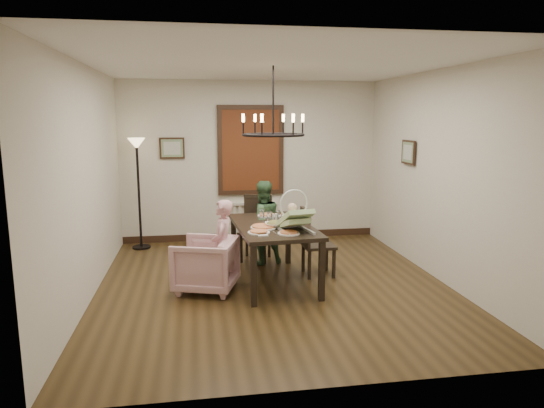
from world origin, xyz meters
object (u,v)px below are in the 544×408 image
object	(u,v)px
seated_man	(262,229)
drinking_glass	(270,217)
chair_right	(319,241)
baby_bouncer	(294,217)
floor_lamp	(139,195)
armchair	(206,264)
elderly_woman	(223,253)
dining_table	(273,231)
chair_far	(255,228)

from	to	relation	value
seated_man	drinking_glass	size ratio (longest dim) A/B	6.92
chair_right	baby_bouncer	bearing A→B (deg)	141.16
drinking_glass	floor_lamp	bearing A→B (deg)	135.03
seated_man	floor_lamp	world-z (taller)	floor_lamp
drinking_glass	floor_lamp	size ratio (longest dim) A/B	0.08
armchair	elderly_woman	bearing A→B (deg)	105.37
chair_right	baby_bouncer	world-z (taller)	baby_bouncer
armchair	chair_right	bearing A→B (deg)	121.03
chair_right	dining_table	bearing A→B (deg)	105.40
dining_table	armchair	bearing A→B (deg)	-173.32
dining_table	elderly_woman	bearing A→B (deg)	-169.34
chair_right	drinking_glass	bearing A→B (deg)	93.38
seated_man	baby_bouncer	world-z (taller)	baby_bouncer
elderly_woman	floor_lamp	world-z (taller)	floor_lamp
dining_table	chair_right	xyz separation A→B (m)	(0.67, 0.20, -0.22)
chair_far	elderly_woman	size ratio (longest dim) A/B	1.04
chair_far	armchair	xyz separation A→B (m)	(-0.79, -1.22, -0.16)
chair_right	seated_man	distance (m)	0.97
floor_lamp	elderly_woman	bearing A→B (deg)	-60.65
chair_far	drinking_glass	size ratio (longest dim) A/B	6.66
chair_far	seated_man	bearing A→B (deg)	-46.37
baby_bouncer	floor_lamp	world-z (taller)	floor_lamp
elderly_woman	drinking_glass	xyz separation A→B (m)	(0.65, 0.32, 0.38)
chair_far	floor_lamp	bearing A→B (deg)	171.23
seated_man	floor_lamp	size ratio (longest dim) A/B	0.58
chair_far	baby_bouncer	size ratio (longest dim) A/B	1.84
chair_right	floor_lamp	bearing A→B (deg)	53.26
dining_table	seated_man	distance (m)	0.89
chair_far	seated_man	xyz separation A→B (m)	(0.08, -0.18, 0.02)
seated_man	floor_lamp	xyz separation A→B (m)	(-1.89, 1.16, 0.38)
chair_right	floor_lamp	world-z (taller)	floor_lamp
dining_table	armchair	world-z (taller)	dining_table
dining_table	seated_man	world-z (taller)	seated_man
dining_table	floor_lamp	distance (m)	2.80
chair_far	chair_right	size ratio (longest dim) A/B	1.05
chair_far	chair_right	world-z (taller)	chair_far
dining_table	elderly_woman	xyz separation A→B (m)	(-0.68, -0.18, -0.22)
chair_far	floor_lamp	xyz separation A→B (m)	(-1.81, 0.98, 0.40)
floor_lamp	chair_right	bearing A→B (deg)	-35.32
armchair	drinking_glass	xyz separation A→B (m)	(0.87, 0.31, 0.52)
chair_right	armchair	size ratio (longest dim) A/B	1.29
armchair	elderly_woman	world-z (taller)	elderly_woman
chair_far	seated_man	size ratio (longest dim) A/B	0.96
chair_far	armchair	bearing A→B (deg)	-103.08
armchair	elderly_woman	size ratio (longest dim) A/B	0.77
chair_far	elderly_woman	xyz separation A→B (m)	(-0.57, -1.23, -0.02)
armchair	floor_lamp	xyz separation A→B (m)	(-1.03, 2.20, 0.56)
baby_bouncer	drinking_glass	distance (m)	0.61
chair_right	floor_lamp	xyz separation A→B (m)	(-2.59, 1.83, 0.42)
dining_table	seated_man	size ratio (longest dim) A/B	1.67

